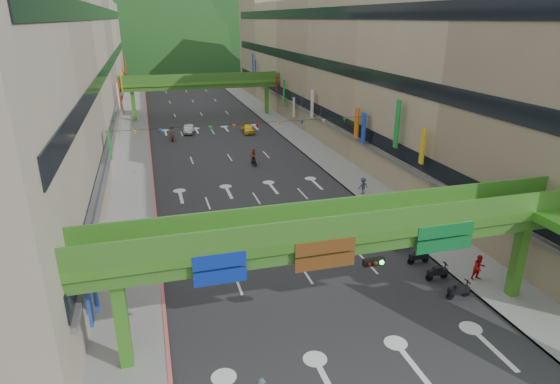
{
  "coord_description": "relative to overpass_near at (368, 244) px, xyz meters",
  "views": [
    {
      "loc": [
        -8.93,
        -13.39,
        15.67
      ],
      "look_at": [
        0.0,
        18.0,
        3.5
      ],
      "focal_mm": 30.0,
      "sensor_mm": 36.0,
      "label": 1
    }
  ],
  "objects": [
    {
      "name": "road_slab",
      "position": [
        -0.93,
        44.62,
        -5.2
      ],
      "size": [
        18.0,
        140.0,
        0.02
      ],
      "primitive_type": "cube",
      "color": "#28282B",
      "rests_on": "ground"
    },
    {
      "name": "sidewalk_left",
      "position": [
        -11.93,
        44.62,
        -5.13
      ],
      "size": [
        4.0,
        140.0,
        0.15
      ],
      "primitive_type": "cube",
      "color": "gray",
      "rests_on": "ground"
    },
    {
      "name": "sidewalk_right",
      "position": [
        10.07,
        44.62,
        -5.13
      ],
      "size": [
        4.0,
        140.0,
        0.15
      ],
      "primitive_type": "cube",
      "color": "gray",
      "rests_on": "ground"
    },
    {
      "name": "curb_left",
      "position": [
        -10.03,
        44.62,
        -5.12
      ],
      "size": [
        0.2,
        140.0,
        0.18
      ],
      "primitive_type": "cube",
      "color": "#CC5959",
      "rests_on": "ground"
    },
    {
      "name": "curb_right",
      "position": [
        8.17,
        44.62,
        -5.12
      ],
      "size": [
        0.2,
        140.0,
        0.18
      ],
      "primitive_type": "cube",
      "color": "gray",
      "rests_on": "ground"
    },
    {
      "name": "building_row_left",
      "position": [
        -19.86,
        44.62,
        4.25
      ],
      "size": [
        12.8,
        95.0,
        19.0
      ],
      "color": "#9E937F",
      "rests_on": "ground"
    },
    {
      "name": "building_row_right",
      "position": [
        18.0,
        44.62,
        4.25
      ],
      "size": [
        12.8,
        95.0,
        19.0
      ],
      "color": "gray",
      "rests_on": "ground"
    },
    {
      "name": "overpass_near",
      "position": [
        0.0,
        0.0,
        0.0
      ],
      "size": [
        28.0,
        12.27,
        7.1
      ],
      "color": "#4C9E2D",
      "rests_on": "ground"
    },
    {
      "name": "overpass_far",
      "position": [
        -0.93,
        59.62,
        0.2
      ],
      "size": [
        28.0,
        2.2,
        7.1
      ],
      "color": "#4C9E2D",
      "rests_on": "ground"
    },
    {
      "name": "hill_left",
      "position": [
        -15.93,
        154.62,
        -5.21
      ],
      "size": [
        168.0,
        140.0,
        112.0
      ],
      "primitive_type": "ellipsoid",
      "color": "#1C4419",
      "rests_on": "ground"
    },
    {
      "name": "hill_right",
      "position": [
        24.07,
        174.62,
        -5.21
      ],
      "size": [
        208.0,
        176.0,
        128.0
      ],
      "primitive_type": "ellipsoid",
      "color": "#1C4419",
      "rests_on": "ground"
    },
    {
      "name": "bunting_string",
      "position": [
        -0.93,
        24.62,
        0.75
      ],
      "size": [
        26.0,
        0.36,
        0.47
      ],
      "color": "black",
      "rests_on": "ground"
    },
    {
      "name": "scooter_rider_mid",
      "position": [
        1.2,
        30.86,
        -4.21
      ],
      "size": [
        0.87,
        1.59,
        1.94
      ],
      "color": "black",
      "rests_on": "ground"
    },
    {
      "name": "scooter_rider_left",
      "position": [
        -8.43,
        11.08,
        -4.29
      ],
      "size": [
        0.9,
        1.6,
        1.86
      ],
      "color": "gray",
      "rests_on": "ground"
    },
    {
      "name": "scooter_rider_far",
      "position": [
        -6.96,
        44.8,
        -4.12
      ],
      "size": [
        0.89,
        1.6,
        2.13
      ],
      "color": "maroon",
      "rests_on": "ground"
    },
    {
      "name": "parked_scooter_row",
      "position": [
        6.87,
        4.62,
        -4.68
      ],
      "size": [
        1.6,
        7.15,
        1.08
      ],
      "color": "black",
      "rests_on": "ground"
    },
    {
      "name": "car_silver",
      "position": [
        -4.34,
        48.75,
        -4.59
      ],
      "size": [
        1.93,
        3.91,
        1.23
      ],
      "primitive_type": "imported",
      "rotation": [
        0.0,
        0.0,
        -0.17
      ],
      "color": "#A2A2AA",
      "rests_on": "ground"
    },
    {
      "name": "car_yellow",
      "position": [
        3.89,
        46.55,
        -4.55
      ],
      "size": [
        1.75,
        3.92,
        1.31
      ],
      "primitive_type": "imported",
      "rotation": [
        0.0,
        0.0,
        -0.05
      ],
      "color": "yellow",
      "rests_on": "ground"
    },
    {
      "name": "pedestrian_red",
      "position": [
        9.21,
        2.62,
        -4.36
      ],
      "size": [
        0.82,
        0.65,
        1.68
      ],
      "primitive_type": "imported",
      "rotation": [
        0.0,
        0.0,
        -0.01
      ],
      "color": "#A2120E",
      "rests_on": "ground"
    },
    {
      "name": "pedestrian_dark",
      "position": [
        8.87,
        9.33,
        -4.39
      ],
      "size": [
        0.98,
        0.47,
        1.63
      ],
      "primitive_type": "imported",
      "rotation": [
        0.0,
        0.0,
        0.08
      ],
      "color": "#202228",
      "rests_on": "ground"
    },
    {
      "name": "pedestrian_blue",
      "position": [
        8.87,
        18.68,
        -4.41
      ],
      "size": [
        0.81,
        0.59,
        1.59
      ],
      "primitive_type": "imported",
      "rotation": [
        0.0,
        0.0,
        3.3
      ],
      "color": "#2D3B4F",
      "rests_on": "ground"
    }
  ]
}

